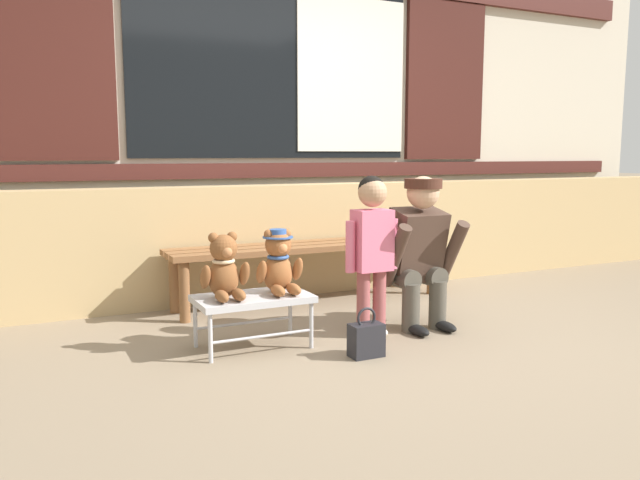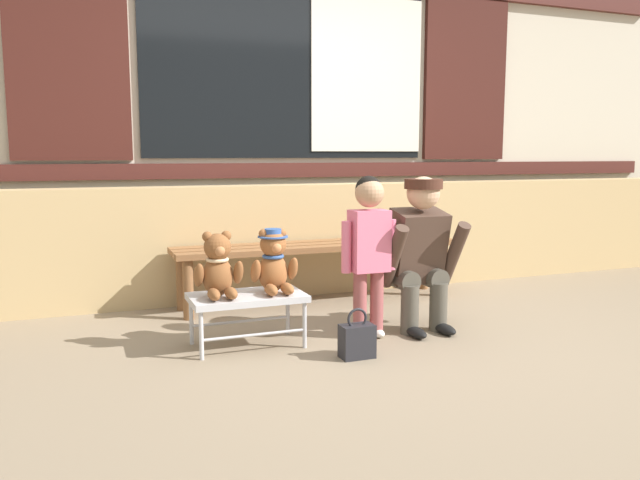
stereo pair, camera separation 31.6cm
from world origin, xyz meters
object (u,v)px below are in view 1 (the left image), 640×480
(small_display_bench, at_px, (253,301))
(teddy_bear_with_hat, at_px, (279,263))
(wooden_bench_long, at_px, (311,252))
(adult_crouching, at_px, (419,251))
(child_standing, at_px, (372,238))
(handbag_on_ground, at_px, (366,339))
(teddy_bear_plain, at_px, (224,269))

(small_display_bench, xyz_separation_m, teddy_bear_with_hat, (0.16, 0.00, 0.21))
(wooden_bench_long, distance_m, adult_crouching, 0.95)
(wooden_bench_long, height_order, small_display_bench, wooden_bench_long)
(teddy_bear_with_hat, bearing_deg, child_standing, -9.33)
(teddy_bear_with_hat, distance_m, handbag_on_ground, 0.65)
(adult_crouching, distance_m, handbag_on_ground, 0.80)
(teddy_bear_plain, height_order, handbag_on_ground, teddy_bear_plain)
(small_display_bench, xyz_separation_m, child_standing, (0.71, -0.09, 0.33))
(teddy_bear_plain, bearing_deg, adult_crouching, -1.69)
(child_standing, height_order, handbag_on_ground, child_standing)
(teddy_bear_with_hat, xyz_separation_m, handbag_on_ground, (0.33, -0.42, -0.38))
(child_standing, bearing_deg, teddy_bear_with_hat, 170.67)
(small_display_bench, height_order, teddy_bear_plain, teddy_bear_plain)
(wooden_bench_long, relative_size, adult_crouching, 2.21)
(child_standing, distance_m, adult_crouching, 0.39)
(wooden_bench_long, bearing_deg, teddy_bear_plain, -137.33)
(teddy_bear_with_hat, height_order, handbag_on_ground, teddy_bear_with_hat)
(small_display_bench, relative_size, adult_crouching, 0.67)
(small_display_bench, distance_m, teddy_bear_with_hat, 0.26)
(teddy_bear_with_hat, xyz_separation_m, adult_crouching, (0.93, -0.04, 0.01))
(handbag_on_ground, bearing_deg, teddy_bear_with_hat, 128.58)
(child_standing, xyz_separation_m, adult_crouching, (0.37, 0.05, -0.11))
(child_standing, relative_size, adult_crouching, 1.01)
(adult_crouching, bearing_deg, child_standing, -171.85)
(child_standing, bearing_deg, handbag_on_ground, -124.22)
(teddy_bear_with_hat, distance_m, child_standing, 0.57)
(teddy_bear_with_hat, relative_size, child_standing, 0.38)
(teddy_bear_plain, distance_m, teddy_bear_with_hat, 0.32)
(small_display_bench, bearing_deg, wooden_bench_long, 48.20)
(wooden_bench_long, bearing_deg, small_display_bench, -131.80)
(small_display_bench, height_order, child_standing, child_standing)
(teddy_bear_with_hat, bearing_deg, wooden_bench_long, 54.74)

